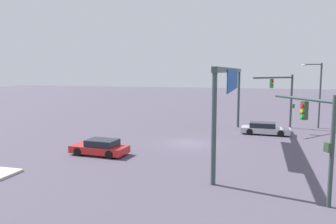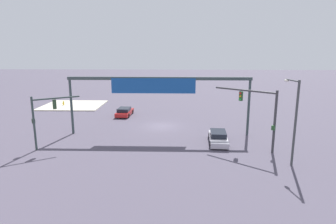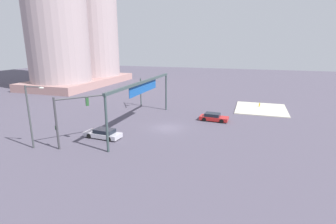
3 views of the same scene
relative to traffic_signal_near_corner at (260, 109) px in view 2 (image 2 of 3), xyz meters
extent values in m
plane|color=#4C4655|center=(10.10, -8.44, -4.12)|extent=(199.60, 199.60, 0.00)
cube|color=beige|center=(26.12, -21.53, -4.05)|extent=(10.09, 8.98, 0.15)
cylinder|color=#37373B|center=(-1.15, 0.91, -1.09)|extent=(0.24, 0.24, 6.06)
cylinder|color=#37373B|center=(1.38, -1.13, 1.63)|extent=(5.17, 4.24, 0.18)
cube|color=#224C27|center=(1.64, -1.35, 1.02)|extent=(0.41, 0.40, 0.95)
cylinder|color=red|center=(1.74, -1.22, 1.31)|extent=(0.19, 0.17, 0.20)
cylinder|color=orange|center=(1.74, -1.22, 1.01)|extent=(0.19, 0.17, 0.20)
cylinder|color=green|center=(1.74, -1.22, 0.71)|extent=(0.19, 0.17, 0.20)
cube|color=#224C27|center=(-0.99, 1.12, -1.60)|extent=(0.38, 0.38, 0.44)
cylinder|color=#303F3D|center=(21.94, 0.90, -1.44)|extent=(0.21, 0.21, 5.35)
cylinder|color=#303F3D|center=(20.04, -0.32, 0.89)|extent=(3.87, 2.56, 0.16)
cube|color=#2B4329|center=(20.23, -0.20, 0.28)|extent=(0.41, 0.39, 0.95)
cylinder|color=red|center=(20.32, -0.33, 0.58)|extent=(0.20, 0.16, 0.20)
cylinder|color=orange|center=(20.32, -0.33, 0.28)|extent=(0.20, 0.16, 0.20)
cylinder|color=green|center=(20.32, -0.33, -0.02)|extent=(0.20, 0.16, 0.20)
cube|color=#2B4329|center=(22.07, 0.69, -1.20)|extent=(0.38, 0.36, 0.44)
cylinder|color=#3D4243|center=(-1.80, 3.98, -0.45)|extent=(0.20, 0.20, 7.34)
cylinder|color=#3D4243|center=(-1.63, 3.05, 3.07)|extent=(0.45, 1.87, 0.12)
ellipsoid|color=silver|center=(-1.46, 2.13, 2.97)|extent=(0.40, 0.64, 0.20)
cylinder|color=#324142|center=(-0.09, -4.87, -0.95)|extent=(0.28, 0.28, 6.34)
cylinder|color=#324142|center=(20.28, -4.87, -0.95)|extent=(0.28, 0.28, 6.34)
cube|color=#324142|center=(10.10, -4.87, 2.39)|extent=(20.77, 0.35, 0.35)
cube|color=#164992|center=(10.74, -4.65, 1.59)|extent=(9.47, 0.08, 1.70)
cube|color=#B1AFBA|center=(3.68, -1.83, -3.69)|extent=(2.13, 4.93, 0.55)
cube|color=black|center=(3.66, -2.12, -3.16)|extent=(1.76, 2.61, 0.50)
cylinder|color=black|center=(2.93, -0.29, -3.80)|extent=(0.26, 0.65, 0.64)
cylinder|color=black|center=(4.63, -0.40, -3.80)|extent=(0.26, 0.65, 0.64)
cylinder|color=black|center=(2.74, -3.27, -3.80)|extent=(0.26, 0.65, 0.64)
cylinder|color=black|center=(4.43, -3.38, -3.80)|extent=(0.26, 0.65, 0.64)
cube|color=red|center=(15.85, -14.32, -3.69)|extent=(2.17, 4.50, 0.55)
cube|color=black|center=(15.87, -14.05, -3.16)|extent=(1.80, 2.38, 0.50)
cylinder|color=black|center=(16.64, -15.73, -3.80)|extent=(0.26, 0.65, 0.64)
cylinder|color=black|center=(14.88, -15.61, -3.80)|extent=(0.26, 0.65, 0.64)
cylinder|color=black|center=(16.82, -13.02, -3.80)|extent=(0.26, 0.65, 0.64)
cylinder|color=black|center=(15.06, -12.90, -3.80)|extent=(0.26, 0.65, 0.64)
cylinder|color=gold|center=(27.73, -21.26, -3.70)|extent=(0.22, 0.22, 0.55)
sphere|color=#C6B20B|center=(27.73, -21.26, -3.35)|extent=(0.18, 0.18, 0.18)
cylinder|color=#C6B20B|center=(27.89, -21.26, -3.67)|extent=(0.12, 0.10, 0.10)
camera|label=1|loc=(38.56, -2.37, 2.32)|focal=35.42mm
camera|label=2|loc=(8.17, 27.70, 5.75)|focal=31.05mm
camera|label=3|loc=(-23.50, -19.58, 7.51)|focal=27.59mm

